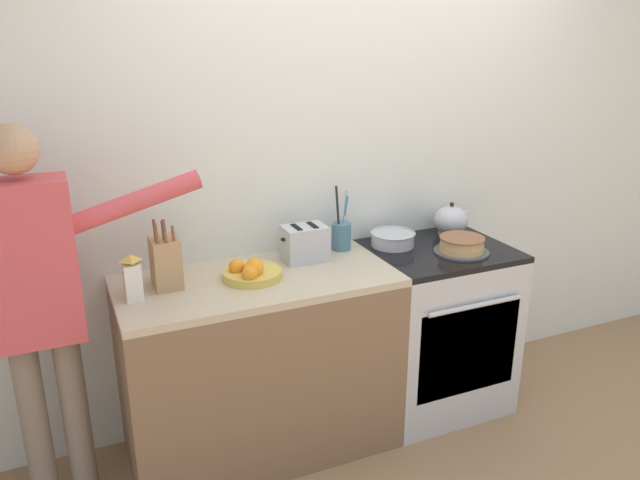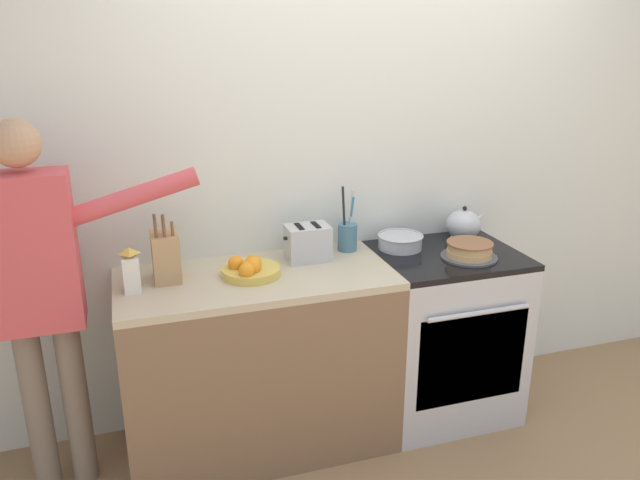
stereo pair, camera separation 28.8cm
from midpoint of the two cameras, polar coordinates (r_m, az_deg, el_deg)
name	(u,v)px [view 1 (the left image)]	position (r m, az deg, el deg)	size (l,w,h in m)	color
ground_plane	(410,444)	(3.30, 5.65, -18.19)	(16.00, 16.00, 0.00)	#93704C
wall_back	(358,166)	(3.26, 0.98, 6.78)	(8.00, 0.04, 2.60)	silver
counter_cabinet	(260,365)	(3.07, -8.20, -11.31)	(1.27, 0.61, 0.90)	brown
stove_range	(435,327)	(3.42, 8.10, -7.93)	(0.71, 0.64, 0.90)	#B7BABF
layer_cake	(462,245)	(3.19, 10.34, -0.53)	(0.28, 0.28, 0.08)	#4C4C51
tea_kettle	(451,220)	(3.46, 9.59, 1.74)	(0.23, 0.19, 0.18)	#B7BABF
mixing_bowl	(393,239)	(3.24, 4.16, 0.07)	(0.24, 0.24, 0.07)	#B7BABF
knife_block	(166,262)	(2.83, -16.79, -2.00)	(0.12, 0.16, 0.32)	tan
utensil_crock	(341,235)	(3.17, -0.62, 0.46)	(0.10, 0.10, 0.33)	#477084
fruit_bowl	(251,272)	(2.84, -9.20, -2.94)	(0.27, 0.27, 0.10)	gold
toaster	(305,243)	(3.03, -4.13, -0.34)	(0.22, 0.15, 0.18)	#B7BABF
milk_carton	(133,278)	(2.74, -19.68, -3.37)	(0.07, 0.07, 0.20)	white
person_baker	(38,293)	(2.75, -27.18, -4.43)	(0.94, 0.20, 1.66)	#7A6B5B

